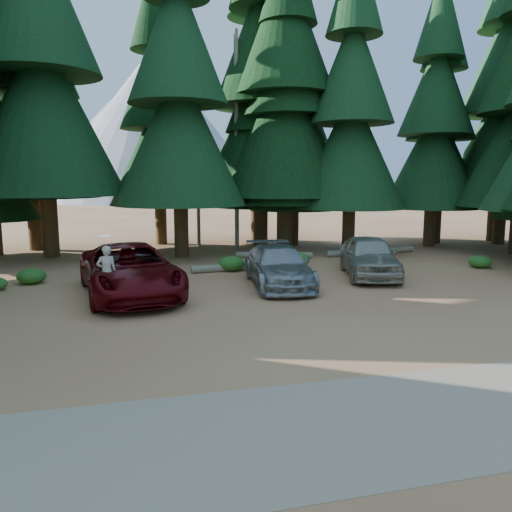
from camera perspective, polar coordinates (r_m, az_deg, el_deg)
The scene contains 20 objects.
ground at distance 14.93m, azimuth 6.50°, elevation -6.59°, with size 160.00×160.00×0.00m, color #AD6A49.
gravel_strip at distance 9.49m, azimuth 21.03°, elevation -16.31°, with size 26.00×3.50×0.01m, color tan.
forest_belt_north at distance 29.18m, azimuth -3.92°, elevation 0.99°, with size 36.00×7.00×22.00m, color black, non-canonical shape.
snag_front at distance 28.65m, azimuth -2.25°, elevation 12.89°, with size 0.24×0.24×12.00m, color slate.
snag_back at distance 29.73m, azimuth -6.69°, elevation 10.75°, with size 0.20×0.20×10.00m, color slate.
mountain_peak at distance 102.10m, azimuth -13.06°, elevation 13.47°, with size 48.00×50.00×28.00m.
red_pickup at distance 17.48m, azimuth -14.23°, elevation -1.59°, with size 2.91×6.32×1.76m, color #5D080E.
silver_minivan_center at distance 18.62m, azimuth 2.57°, elevation -1.13°, with size 2.07×5.10×1.48m, color #9C9FA3.
silver_minivan_right at distance 20.81m, azimuth 12.81°, elevation -0.02°, with size 1.98×4.93×1.68m, color #ADA999.
frisbee_player at distance 15.75m, azimuth -16.70°, elevation -1.68°, with size 0.63×0.47×1.91m.
log_left at distance 21.75m, azimuth -1.62°, elevation -1.24°, with size 0.32×0.32×4.49m, color slate.
log_mid at distance 25.19m, azimuth 2.09°, elevation 0.13°, with size 0.32×0.32×3.84m, color slate.
log_right at distance 27.06m, azimuth 12.97°, elevation 0.54°, with size 0.34×0.34×5.35m, color slate.
shrub_far_left at distance 20.83m, azimuth -24.28°, elevation -2.09°, with size 1.07×1.07×0.59m, color #29641E.
shrub_left at distance 23.75m, azimuth -12.61°, elevation -0.47°, with size 0.77×0.77×0.42m, color #29641E.
shrub_center_left at distance 21.68m, azimuth -2.83°, elevation -0.86°, with size 1.15×1.15×0.63m, color #29641E.
shrub_center_right at distance 23.64m, azimuth 2.88°, elevation -0.19°, with size 0.95×0.95×0.52m, color #29641E.
shrub_right at distance 22.44m, azimuth 4.49°, elevation -0.43°, with size 1.32×1.32×0.72m, color #29641E.
shrub_far_right at distance 25.39m, azimuth 12.98°, elevation 0.37°, with size 1.20×1.20×0.66m, color #29641E.
shrub_edge_east at distance 24.56m, azimuth 24.25°, elevation -0.58°, with size 1.02×1.02×0.56m, color #29641E.
Camera 1 is at (-5.13, -13.45, 3.94)m, focal length 35.00 mm.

